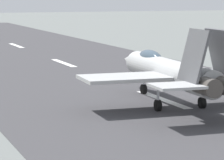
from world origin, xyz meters
TOP-DOWN VIEW (x-y plane):
  - ground_plane at (0.00, 0.00)m, footprint 400.00×400.00m
  - runway_strip at (-0.02, 0.00)m, footprint 240.00×26.00m
  - fighter_jet at (-1.55, 0.53)m, footprint 17.23×13.08m

SIDE VIEW (x-z plane):
  - ground_plane at x=0.00m, z-range 0.00..0.00m
  - runway_strip at x=-0.02m, z-range 0.00..0.02m
  - fighter_jet at x=-1.55m, z-range -0.41..5.15m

